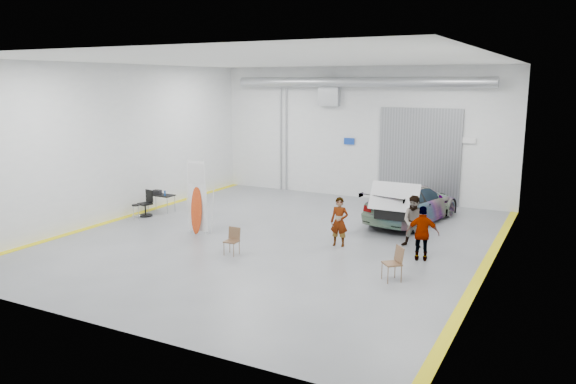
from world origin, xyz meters
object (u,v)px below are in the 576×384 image
at_px(person_c, 423,233).
at_px(office_chair, 146,205).
at_px(surfboard_display, 197,203).
at_px(folding_chair_near, 232,247).
at_px(sedan_car, 412,203).
at_px(person_a, 339,222).
at_px(shop_stool, 136,213).
at_px(folding_chair_far, 392,270).
at_px(work_table, 160,194).
at_px(person_b, 415,222).

distance_m(person_c, office_chair, 11.30).
height_order(surfboard_display, folding_chair_near, surfboard_display).
bearing_deg(surfboard_display, sedan_car, 38.19).
bearing_deg(person_a, surfboard_display, -175.22).
distance_m(person_c, shop_stool, 11.14).
height_order(sedan_car, surfboard_display, surfboard_display).
xyz_separation_m(folding_chair_far, shop_stool, (-10.86, 1.93, 0.02)).
bearing_deg(sedan_car, work_table, 28.08).
bearing_deg(work_table, shop_stool, -83.15).
bearing_deg(shop_stool, sedan_car, 26.56).
distance_m(person_a, office_chair, 8.49).
height_order(sedan_car, shop_stool, sedan_car).
xyz_separation_m(person_c, work_table, (-11.33, 1.47, -0.13)).
bearing_deg(folding_chair_far, shop_stool, -142.41).
height_order(person_b, folding_chair_far, person_b).
bearing_deg(folding_chair_far, sedan_car, 148.68).
relative_size(sedan_car, person_c, 3.02).
relative_size(person_c, work_table, 1.47).
distance_m(person_c, folding_chair_near, 5.86).
bearing_deg(folding_chair_near, work_table, 145.98).
bearing_deg(folding_chair_far, office_chair, -146.07).
height_order(shop_stool, work_table, work_table).
distance_m(folding_chair_near, office_chair, 6.49).
height_order(shop_stool, office_chair, office_chair).
xyz_separation_m(folding_chair_near, shop_stool, (-5.73, 1.98, 0.05)).
height_order(person_a, surfboard_display, surfboard_display).
bearing_deg(work_table, person_b, -1.07).
bearing_deg(work_table, person_a, -8.07).
xyz_separation_m(folding_chair_near, work_table, (-5.93, 3.67, 0.45)).
height_order(person_b, folding_chair_near, person_b).
distance_m(folding_chair_near, work_table, 6.99).
xyz_separation_m(shop_stool, office_chair, (-0.15, 0.76, 0.14)).
bearing_deg(person_c, shop_stool, -12.50).
distance_m(sedan_car, work_table, 10.23).
bearing_deg(surfboard_display, person_c, 3.27).
relative_size(folding_chair_far, office_chair, 0.93).
relative_size(folding_chair_near, work_table, 0.75).
xyz_separation_m(folding_chair_near, folding_chair_far, (5.13, 0.06, 0.03)).
bearing_deg(folding_chair_far, surfboard_display, -143.25).
relative_size(folding_chair_near, shop_stool, 1.34).
bearing_deg(folding_chair_near, surfboard_display, 145.92).
bearing_deg(folding_chair_near, sedan_car, 58.19).
distance_m(sedan_car, folding_chair_near, 7.78).
xyz_separation_m(person_c, shop_stool, (-11.13, -0.21, -0.53)).
distance_m(sedan_car, person_c, 4.83).
bearing_deg(person_a, person_b, 18.67).
bearing_deg(office_chair, person_c, 11.73).
distance_m(folding_chair_far, work_table, 11.64).
bearing_deg(folding_chair_near, folding_chair_far, -1.66).
xyz_separation_m(person_c, folding_chair_far, (-0.27, -2.14, -0.54)).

